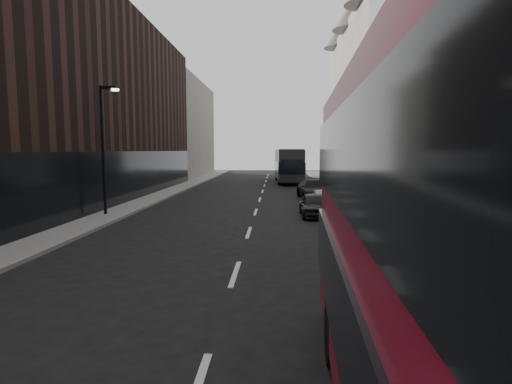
# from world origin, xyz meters

# --- Properties ---
(sidewalk_right) EXTENTS (3.00, 80.00, 0.15)m
(sidewalk_right) POSITION_xyz_m (7.50, 25.00, 0.07)
(sidewalk_right) COLOR slate
(sidewalk_right) RESTS_ON ground
(sidewalk_left) EXTENTS (2.00, 80.00, 0.15)m
(sidewalk_left) POSITION_xyz_m (-8.00, 25.00, 0.07)
(sidewalk_left) COLOR slate
(sidewalk_left) RESTS_ON ground
(building_modern_block) EXTENTS (5.03, 22.00, 20.00)m
(building_modern_block) POSITION_xyz_m (11.47, 21.00, 9.90)
(building_modern_block) COLOR gray
(building_modern_block) RESTS_ON ground
(building_victorian) EXTENTS (6.50, 24.00, 21.00)m
(building_victorian) POSITION_xyz_m (11.38, 44.00, 9.66)
(building_victorian) COLOR slate
(building_victorian) RESTS_ON ground
(building_left_mid) EXTENTS (5.00, 24.00, 14.00)m
(building_left_mid) POSITION_xyz_m (-11.50, 30.00, 7.00)
(building_left_mid) COLOR black
(building_left_mid) RESTS_ON ground
(building_left_far) EXTENTS (5.00, 20.00, 13.00)m
(building_left_far) POSITION_xyz_m (-11.50, 52.00, 6.50)
(building_left_far) COLOR slate
(building_left_far) RESTS_ON ground
(street_lamp) EXTENTS (1.06, 0.22, 7.00)m
(street_lamp) POSITION_xyz_m (-8.22, 18.00, 4.18)
(street_lamp) COLOR black
(street_lamp) RESTS_ON sidewalk_left
(grey_bus) EXTENTS (3.18, 11.84, 3.79)m
(grey_bus) POSITION_xyz_m (2.60, 42.44, 2.03)
(grey_bus) COLOR black
(grey_bus) RESTS_ON ground
(car_a) EXTENTS (1.56, 3.81, 1.29)m
(car_a) POSITION_xyz_m (3.35, 18.69, 0.65)
(car_a) COLOR black
(car_a) RESTS_ON ground
(car_b) EXTENTS (1.42, 3.99, 1.31)m
(car_b) POSITION_xyz_m (4.18, 19.76, 0.66)
(car_b) COLOR gray
(car_b) RESTS_ON ground
(car_c) EXTENTS (2.58, 5.30, 1.48)m
(car_c) POSITION_xyz_m (4.05, 26.55, 0.74)
(car_c) COLOR black
(car_c) RESTS_ON ground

